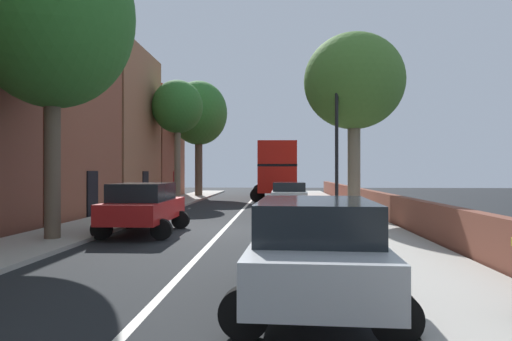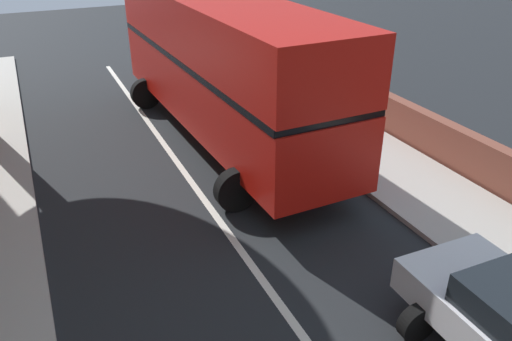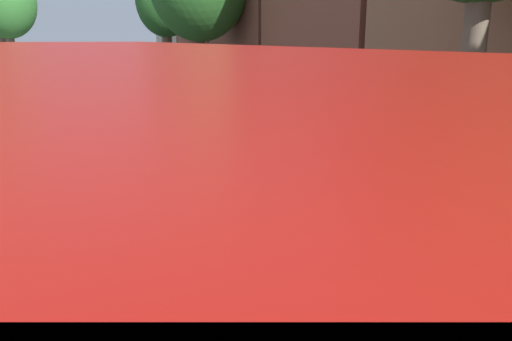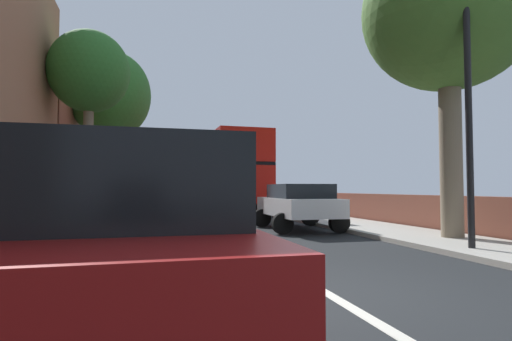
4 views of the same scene
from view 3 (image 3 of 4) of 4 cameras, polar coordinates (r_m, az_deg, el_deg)
The scene contains 12 objects.
ground_plane at distance 21.41m, azimuth -15.98°, elevation 3.23°, with size 84.00×84.00×0.00m, color black.
road_centre_line at distance 21.41m, azimuth -15.98°, elevation 3.24°, with size 0.16×54.00×0.01m, color silver.
sidewalk_left at distance 22.39m, azimuth -3.42°, elevation 4.43°, with size 2.60×60.00×0.12m, color #B2ADA3.
terraced_houses_left at distance 24.06m, azimuth 4.34°, elevation 16.56°, with size 4.07×47.68×10.66m.
double_decker_bus at distance 3.67m, azimuth -14.97°, elevation -14.30°, with size 3.80×10.86×4.06m.
parked_car_silver_right_0 at distance 29.99m, azimuth -22.75°, elevation 7.66°, with size 2.59×4.51×1.64m.
parked_car_red_left_1 at distance 22.78m, azimuth -10.18°, elevation 6.68°, with size 2.49×4.32×1.69m.
parked_car_black_left_2 at distance 36.12m, azimuth -14.67°, elevation 9.36°, with size 2.53×4.39×1.65m.
parked_car_white_right_3 at distance 13.41m, azimuth -23.19°, elevation -0.31°, with size 2.50×3.95×1.51m.
street_tree_left_2 at distance 32.40m, azimuth -10.34°, elevation 18.50°, with size 3.60×3.60×8.52m.
street_tree_right_3 at distance 42.38m, azimuth -26.69°, elevation 16.64°, with size 4.25×4.25×9.03m.
street_tree_right_5 at distance 42.83m, azimuth -27.18°, elevation 16.13°, with size 3.95×3.95×8.41m.
Camera 3 is at (1.99, 20.92, 4.12)m, focal length 35.00 mm.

